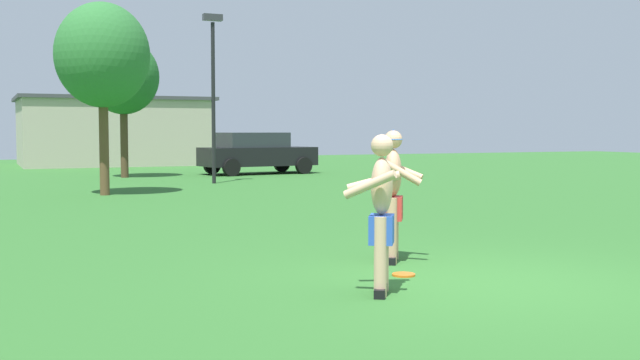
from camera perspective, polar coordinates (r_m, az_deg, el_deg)
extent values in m
plane|color=#2D6628|center=(8.61, 11.90, -7.51)|extent=(80.00, 80.00, 0.00)
cube|color=black|center=(10.00, 5.49, -5.62)|extent=(0.23, 0.28, 0.09)
cylinder|color=tan|center=(9.94, 5.50, -3.52)|extent=(0.13, 0.13, 0.83)
cube|color=black|center=(9.63, 5.36, -5.97)|extent=(0.23, 0.28, 0.09)
cylinder|color=tan|center=(9.58, 5.37, -3.80)|extent=(0.13, 0.13, 0.83)
cube|color=red|center=(9.73, 5.45, -2.11)|extent=(0.40, 0.43, 0.30)
ellipsoid|color=tan|center=(9.69, 5.46, 0.53)|extent=(0.37, 0.41, 0.60)
cylinder|color=tan|center=(9.92, 6.12, 0.77)|extent=(0.45, 0.47, 0.28)
cylinder|color=tan|center=(9.46, 5.99, 0.63)|extent=(0.50, 0.38, 0.36)
sphere|color=tan|center=(9.68, 5.48, 3.02)|extent=(0.23, 0.23, 0.23)
cone|color=#194CA5|center=(9.68, 5.48, 3.39)|extent=(0.33, 0.33, 0.13)
cube|color=black|center=(7.75, 4.51, -8.35)|extent=(0.23, 0.28, 0.09)
cylinder|color=#E0AD89|center=(7.68, 4.52, -5.73)|extent=(0.13, 0.13, 0.81)
cube|color=black|center=(8.03, 4.66, -7.92)|extent=(0.23, 0.28, 0.09)
cylinder|color=#E0AD89|center=(7.97, 4.67, -5.39)|extent=(0.13, 0.13, 0.81)
cube|color=blue|center=(7.79, 4.61, -3.68)|extent=(0.38, 0.41, 0.29)
ellipsoid|color=#E0AD89|center=(7.74, 4.62, -0.46)|extent=(0.36, 0.39, 0.59)
cylinder|color=#E0AD89|center=(7.53, 3.75, -0.35)|extent=(0.44, 0.46, 0.30)
cylinder|color=#E0AD89|center=(7.97, 4.02, -0.13)|extent=(0.54, 0.33, 0.23)
sphere|color=#E0AD89|center=(7.73, 4.64, 2.58)|extent=(0.22, 0.22, 0.22)
cylinder|color=orange|center=(8.88, 6.25, -7.03)|extent=(0.27, 0.27, 0.03)
cube|color=black|center=(29.31, -4.65, 1.77)|extent=(4.48, 2.29, 0.70)
cube|color=#282D33|center=(29.21, -5.01, 2.99)|extent=(2.58, 1.85, 0.56)
cylinder|color=black|center=(30.80, -2.87, 1.22)|extent=(0.66, 0.29, 0.64)
cylinder|color=black|center=(29.23, -1.22, 1.09)|extent=(0.66, 0.29, 0.64)
cylinder|color=black|center=(29.52, -8.04, 1.08)|extent=(0.66, 0.29, 0.64)
cylinder|color=black|center=(27.87, -6.61, 0.93)|extent=(0.66, 0.29, 0.64)
cylinder|color=black|center=(24.20, -7.95, 5.67)|extent=(0.12, 0.12, 5.01)
cube|color=#333338|center=(24.44, -8.01, 11.90)|extent=(0.60, 0.24, 0.20)
cube|color=#B2A893|center=(38.62, -15.19, 3.40)|extent=(8.49, 6.30, 3.07)
cube|color=#3F3F44|center=(38.65, -15.23, 5.80)|extent=(8.83, 6.56, 0.16)
cylinder|color=#4C3823|center=(27.80, -14.38, 2.87)|extent=(0.27, 0.27, 2.62)
ellipsoid|color=#236028|center=(27.86, -14.45, 7.47)|extent=(2.49, 2.49, 2.64)
cylinder|color=brown|center=(20.36, -15.79, 2.61)|extent=(0.24, 0.24, 2.64)
ellipsoid|color=#2D7033|center=(20.45, -15.90, 8.94)|extent=(2.39, 2.39, 2.67)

